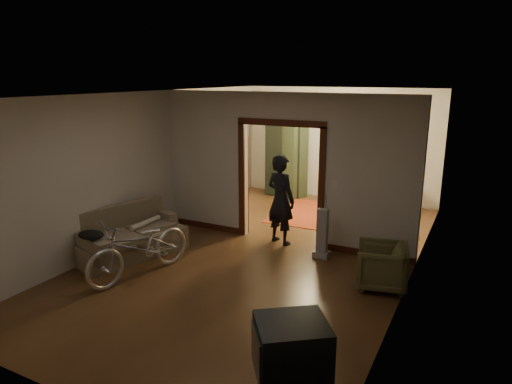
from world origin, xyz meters
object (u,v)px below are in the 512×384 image
Objects in this scene: locker at (286,158)px; bicycle at (140,247)px; armchair at (381,266)px; desk at (380,193)px; person at (281,200)px; sofa at (130,232)px.

bicycle is at bearing -70.87° from locker.
bicycle is 0.94× the size of locker.
desk is (-0.94, 4.18, 0.04)m from armchair.
armchair is 5.55m from locker.
bicycle is at bearing -129.96° from desk.
desk is (2.49, -0.13, -0.62)m from locker.
desk reaches higher than armchair.
bicycle is at bearing -80.75° from armchair.
person is 1.67× the size of desk.
desk is (3.25, 4.94, -0.06)m from sofa.
sofa is 5.16m from locker.
person is 0.85× the size of locker.
desk is at bearing -179.48° from armchair.
bicycle is 2.55× the size of armchair.
person reaches higher than armchair.
armchair is 0.72× the size of desk.
person reaches higher than desk.
person is (-2.11, 1.01, 0.52)m from armchair.
armchair is at bearing 34.14° from bicycle.
bicycle is at bearing 78.62° from person.
person reaches higher than sofa.
sofa is 1.85× the size of desk.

